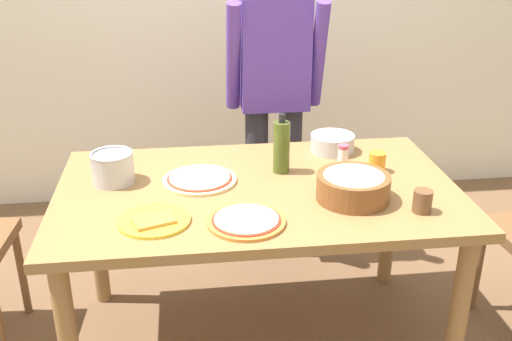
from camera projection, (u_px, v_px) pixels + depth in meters
ground at (257, 339)px, 2.69m from camera, size 8.00×8.00×0.00m
dining_table at (258, 207)px, 2.43m from camera, size 1.60×0.96×0.76m
person_cook at (274, 90)px, 3.03m from camera, size 0.49×0.25×1.62m
pizza_raw_on_board at (200, 179)px, 2.44m from camera, size 0.30×0.30×0.02m
pizza_cooked_on_tray at (246, 221)px, 2.11m from camera, size 0.28×0.28×0.02m
plate_with_slice at (154, 220)px, 2.11m from camera, size 0.26×0.26×0.02m
popcorn_bowl at (353, 185)px, 2.26m from camera, size 0.28×0.28×0.11m
mixing_bowl_steel at (332, 143)px, 2.73m from camera, size 0.20×0.20×0.08m
olive_oil_bottle at (281, 147)px, 2.49m from camera, size 0.07×0.07×0.26m
steel_pot at (113, 167)px, 2.41m from camera, size 0.17×0.17×0.13m
cup_orange at (377, 162)px, 2.52m from camera, size 0.07×0.07×0.08m
cup_small_brown at (422, 201)px, 2.18m from camera, size 0.07×0.07×0.08m
salt_shaker at (343, 157)px, 2.54m from camera, size 0.04×0.04×0.11m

